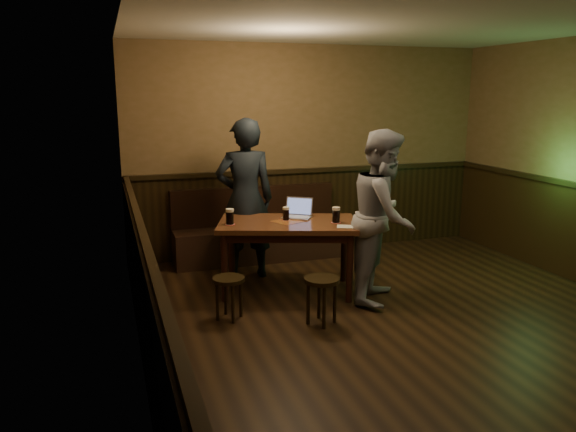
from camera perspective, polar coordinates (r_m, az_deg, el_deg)
The scene contains 12 objects.
room at distance 5.27m, azimuth 12.84°, elevation 1.50°, with size 5.04×6.04×2.84m.
bench at distance 7.44m, azimuth -3.14°, elevation -2.07°, with size 2.20×0.50×0.95m.
pub_table at distance 6.14m, azimuth -0.07°, elevation -1.51°, with size 1.68×1.28×0.80m.
stool_left at distance 5.51m, azimuth -6.04°, elevation -7.07°, with size 0.34×0.34×0.42m.
stool_right at distance 5.37m, azimuth 3.44°, elevation -7.22°, with size 0.39×0.39×0.46m.
pint_left at distance 5.99m, azimuth -5.93°, elevation -0.06°, with size 0.11×0.11×0.17m.
pint_mid at distance 6.16m, azimuth -0.20°, elevation 0.24°, with size 0.10×0.10×0.15m.
pint_right at distance 6.07m, azimuth 4.90°, elevation 0.12°, with size 0.11×0.11×0.17m.
laptop at distance 6.32m, azimuth 1.00°, elevation 0.38°, with size 0.39×0.38×0.22m.
menu at distance 5.91m, azimuth 6.07°, elevation -1.07°, with size 0.22×0.15×0.00m, color silver.
person_suit at distance 6.61m, azimuth -4.38°, elevation 1.72°, with size 0.69×0.45×1.89m, color black.
person_grey at distance 5.95m, azimuth 9.73°, elevation -0.03°, with size 0.88×0.69×1.81m, color #99999F.
Camera 1 is at (-2.68, -4.21, 2.17)m, focal length 35.00 mm.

